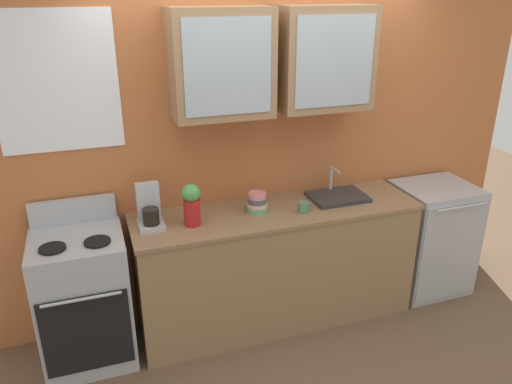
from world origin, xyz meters
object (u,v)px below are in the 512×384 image
at_px(stove_range, 85,299).
at_px(vase, 192,204).
at_px(bowl_stack, 257,203).
at_px(cup_near_sink, 304,207).
at_px(sink_faucet, 337,196).
at_px(dishwasher, 431,238).
at_px(coffee_maker, 150,210).

height_order(stove_range, vase, vase).
bearing_deg(bowl_stack, cup_near_sink, -20.31).
relative_size(bowl_stack, cup_near_sink, 1.43).
bearing_deg(bowl_stack, sink_faucet, 2.52).
height_order(bowl_stack, dishwasher, bowl_stack).
xyz_separation_m(cup_near_sink, dishwasher, (1.23, 0.10, -0.51)).
bearing_deg(coffee_maker, dishwasher, -1.42).
distance_m(bowl_stack, cup_near_sink, 0.34).
distance_m(sink_faucet, vase, 1.15).
relative_size(vase, dishwasher, 0.32).
bearing_deg(vase, stove_range, 176.96).
distance_m(bowl_stack, coffee_maker, 0.76).
bearing_deg(bowl_stack, dishwasher, -0.73).
height_order(sink_faucet, dishwasher, sink_faucet).
distance_m(vase, coffee_maker, 0.29).
bearing_deg(cup_near_sink, sink_faucet, 22.73).
bearing_deg(sink_faucet, bowl_stack, -177.48).
bearing_deg(cup_near_sink, bowl_stack, 159.69).
xyz_separation_m(dishwasher, coffee_maker, (-2.30, 0.06, 0.57)).
distance_m(bowl_stack, vase, 0.50).
bearing_deg(bowl_stack, stove_range, -179.28).
bearing_deg(coffee_maker, bowl_stack, -2.83).
height_order(stove_range, dishwasher, stove_range).
height_order(cup_near_sink, dishwasher, cup_near_sink).
height_order(sink_faucet, coffee_maker, coffee_maker).
bearing_deg(sink_faucet, cup_near_sink, -157.27).
height_order(cup_near_sink, coffee_maker, coffee_maker).
xyz_separation_m(sink_faucet, dishwasher, (0.89, -0.05, -0.49)).
height_order(bowl_stack, cup_near_sink, bowl_stack).
bearing_deg(cup_near_sink, dishwasher, 4.45).
relative_size(bowl_stack, dishwasher, 0.17).
bearing_deg(dishwasher, bowl_stack, 179.27).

